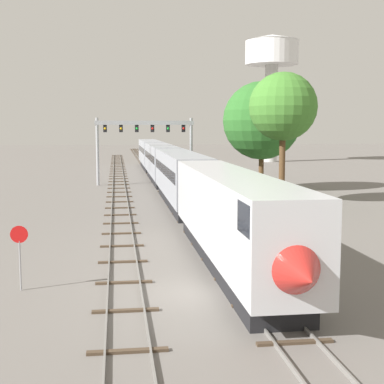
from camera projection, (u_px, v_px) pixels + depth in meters
ground_plane at (206, 293)px, 24.23m from camera, size 400.00×400.00×0.00m
track_main at (155, 174)px, 83.54m from camera, size 2.60×200.00×0.16m
track_near at (119, 190)px, 63.13m from camera, size 2.60×160.00×0.16m
passenger_train at (168, 168)px, 62.59m from camera, size 3.04×90.63×4.80m
signal_gantry at (145, 136)px, 68.80m from camera, size 12.10×0.49×8.22m
water_tower at (272, 60)px, 112.48m from camera, size 10.78×10.78×25.42m
stop_sign at (20, 249)px, 24.44m from camera, size 0.76×0.08×2.88m
trackside_tree_left at (283, 107)px, 50.71m from camera, size 6.20×6.20×12.06m
trackside_tree_mid at (262, 121)px, 62.03m from camera, size 8.63×8.63×12.13m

